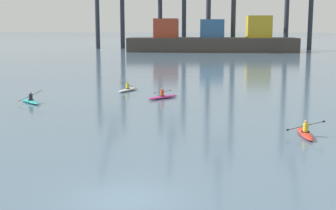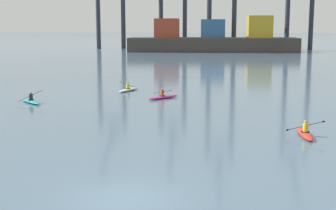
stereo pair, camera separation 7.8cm
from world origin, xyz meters
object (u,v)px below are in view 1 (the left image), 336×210
at_px(kayak_teal, 31,101).
at_px(kayak_white, 128,89).
at_px(kayak_magenta, 163,97).
at_px(container_barge, 213,40).
at_px(kayak_red, 305,133).

relative_size(kayak_teal, kayak_white, 0.86).
height_order(kayak_magenta, kayak_white, same).
bearing_deg(kayak_white, kayak_magenta, -49.95).
relative_size(container_barge, kayak_magenta, 13.93).
height_order(kayak_magenta, kayak_red, same).
xyz_separation_m(kayak_teal, kayak_white, (6.87, 7.83, 0.00)).
bearing_deg(container_barge, kayak_red, -87.26).
bearing_deg(kayak_magenta, kayak_teal, -163.02).
distance_m(kayak_teal, kayak_white, 10.41).
height_order(container_barge, kayak_white, container_barge).
xyz_separation_m(kayak_red, kayak_white, (-13.38, 18.10, 0.00)).
bearing_deg(kayak_red, kayak_magenta, 125.19).
relative_size(container_barge, kayak_white, 11.98).
relative_size(kayak_magenta, kayak_white, 0.86).
height_order(kayak_teal, kayak_white, kayak_teal).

